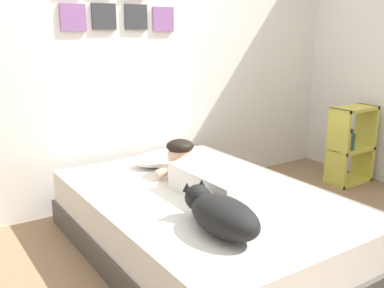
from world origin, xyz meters
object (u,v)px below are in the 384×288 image
at_px(bed, 206,223).
at_px(bookshelf, 350,145).
at_px(person_lying, 209,174).
at_px(dog, 221,214).
at_px(pillow, 166,158).
at_px(cell_phone, 232,213).
at_px(coffee_cup, 196,166).

bearing_deg(bed, bookshelf, 10.20).
height_order(person_lying, dog, person_lying).
distance_m(dog, bookshelf, 2.40).
distance_m(bed, bookshelf, 2.00).
distance_m(pillow, bookshelf, 1.89).
height_order(cell_phone, bookshelf, bookshelf).
bearing_deg(person_lying, pillow, 86.41).
xyz_separation_m(dog, cell_phone, (0.20, 0.15, -0.10)).
xyz_separation_m(pillow, coffee_cup, (0.11, -0.27, -0.02)).
bearing_deg(coffee_cup, person_lying, -112.01).
height_order(pillow, coffee_cup, pillow).
relative_size(pillow, bookshelf, 0.69).
height_order(pillow, dog, dog).
distance_m(pillow, coffee_cup, 0.29).
distance_m(bed, pillow, 0.74).
distance_m(pillow, person_lying, 0.64).
distance_m(cell_phone, bookshelf, 2.15).
bearing_deg(coffee_cup, bookshelf, -2.19).
distance_m(person_lying, dog, 0.65).
height_order(person_lying, bookshelf, bookshelf).
xyz_separation_m(bed, person_lying, (0.06, 0.04, 0.32)).
xyz_separation_m(bed, dog, (-0.27, -0.51, 0.32)).
bearing_deg(bookshelf, cell_phone, -160.54).
bearing_deg(bed, pillow, 82.00).
height_order(pillow, cell_phone, pillow).
height_order(bed, person_lying, person_lying).
bearing_deg(bed, dog, -117.80).
relative_size(bed, pillow, 4.02).
height_order(person_lying, coffee_cup, person_lying).
distance_m(pillow, cell_phone, 1.06).
relative_size(dog, cell_phone, 4.11).
xyz_separation_m(person_lying, bookshelf, (1.90, 0.31, -0.15)).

